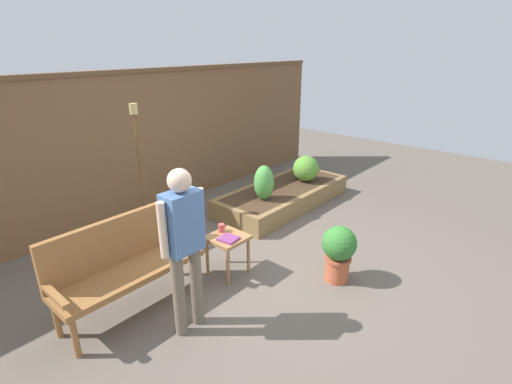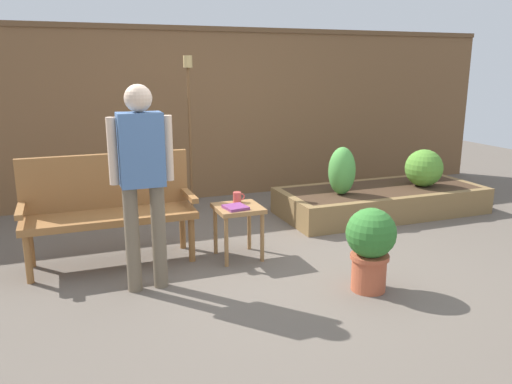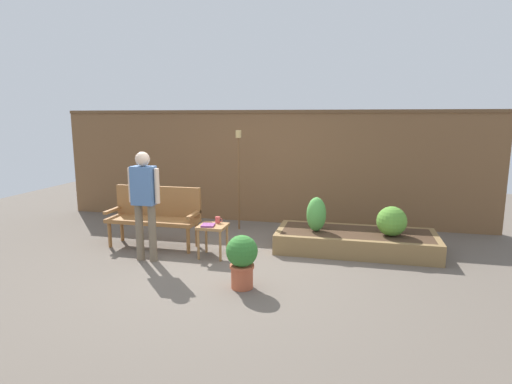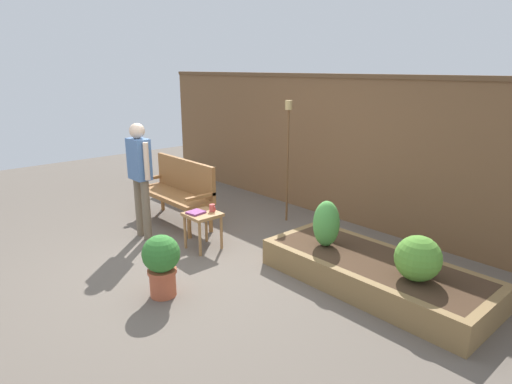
{
  "view_description": "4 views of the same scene",
  "coord_description": "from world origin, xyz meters",
  "px_view_note": "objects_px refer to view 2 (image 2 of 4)",
  "views": [
    {
      "loc": [
        -2.94,
        -2.38,
        2.48
      ],
      "look_at": [
        0.37,
        0.52,
        0.76
      ],
      "focal_mm": 26.65,
      "sensor_mm": 36.0,
      "label": 1
    },
    {
      "loc": [
        -1.71,
        -3.75,
        1.68
      ],
      "look_at": [
        -0.08,
        0.52,
        0.55
      ],
      "focal_mm": 35.62,
      "sensor_mm": 36.0,
      "label": 2
    },
    {
      "loc": [
        1.65,
        -5.28,
        2.03
      ],
      "look_at": [
        0.28,
        0.54,
        0.96
      ],
      "focal_mm": 29.47,
      "sensor_mm": 36.0,
      "label": 3
    },
    {
      "loc": [
        4.01,
        -2.64,
        2.25
      ],
      "look_at": [
        -0.07,
        1.02,
        0.68
      ],
      "focal_mm": 30.67,
      "sensor_mm": 36.0,
      "label": 4
    }
  ],
  "objects_px": {
    "garden_bench": "(108,201)",
    "person_by_bench": "(142,171)",
    "side_table": "(238,215)",
    "shrub_far_corner": "(424,168)",
    "book_on_table": "(236,207)",
    "cup_on_table": "(237,197)",
    "tiki_torch": "(189,108)",
    "potted_boxwood": "(370,244)",
    "shrub_near_bench": "(342,171)"
  },
  "relations": [
    {
      "from": "potted_boxwood",
      "to": "side_table",
      "type": "bearing_deg",
      "value": 125.3
    },
    {
      "from": "shrub_near_bench",
      "to": "shrub_far_corner",
      "type": "xyz_separation_m",
      "value": [
        1.1,
        0.0,
        -0.05
      ]
    },
    {
      "from": "shrub_near_bench",
      "to": "shrub_far_corner",
      "type": "bearing_deg",
      "value": 0.0
    },
    {
      "from": "shrub_near_bench",
      "to": "cup_on_table",
      "type": "bearing_deg",
      "value": -158.64
    },
    {
      "from": "side_table",
      "to": "cup_on_table",
      "type": "height_order",
      "value": "cup_on_table"
    },
    {
      "from": "garden_bench",
      "to": "potted_boxwood",
      "type": "bearing_deg",
      "value": -36.94
    },
    {
      "from": "shrub_far_corner",
      "to": "cup_on_table",
      "type": "bearing_deg",
      "value": -167.67
    },
    {
      "from": "cup_on_table",
      "to": "book_on_table",
      "type": "height_order",
      "value": "cup_on_table"
    },
    {
      "from": "cup_on_table",
      "to": "person_by_bench",
      "type": "height_order",
      "value": "person_by_bench"
    },
    {
      "from": "shrub_far_corner",
      "to": "potted_boxwood",
      "type": "bearing_deg",
      "value": -137.4
    },
    {
      "from": "book_on_table",
      "to": "shrub_far_corner",
      "type": "xyz_separation_m",
      "value": [
        2.59,
        0.74,
        0.03
      ]
    },
    {
      "from": "potted_boxwood",
      "to": "shrub_far_corner",
      "type": "bearing_deg",
      "value": 42.6
    },
    {
      "from": "potted_boxwood",
      "to": "garden_bench",
      "type": "bearing_deg",
      "value": 143.06
    },
    {
      "from": "shrub_far_corner",
      "to": "person_by_bench",
      "type": "distance_m",
      "value": 3.59
    },
    {
      "from": "book_on_table",
      "to": "tiki_torch",
      "type": "bearing_deg",
      "value": 81.42
    },
    {
      "from": "garden_bench",
      "to": "potted_boxwood",
      "type": "distance_m",
      "value": 2.24
    },
    {
      "from": "book_on_table",
      "to": "shrub_far_corner",
      "type": "relative_size",
      "value": 0.44
    },
    {
      "from": "garden_bench",
      "to": "tiki_torch",
      "type": "relative_size",
      "value": 0.8
    },
    {
      "from": "cup_on_table",
      "to": "book_on_table",
      "type": "distance_m",
      "value": 0.22
    },
    {
      "from": "book_on_table",
      "to": "person_by_bench",
      "type": "height_order",
      "value": "person_by_bench"
    },
    {
      "from": "shrub_near_bench",
      "to": "tiki_torch",
      "type": "relative_size",
      "value": 0.29
    },
    {
      "from": "person_by_bench",
      "to": "tiki_torch",
      "type": "bearing_deg",
      "value": 66.76
    },
    {
      "from": "garden_bench",
      "to": "cup_on_table",
      "type": "xyz_separation_m",
      "value": [
        1.11,
        -0.21,
        -0.02
      ]
    },
    {
      "from": "cup_on_table",
      "to": "tiki_torch",
      "type": "height_order",
      "value": "tiki_torch"
    },
    {
      "from": "garden_bench",
      "to": "shrub_far_corner",
      "type": "distance_m",
      "value": 3.63
    },
    {
      "from": "garden_bench",
      "to": "shrub_near_bench",
      "type": "xyz_separation_m",
      "value": [
        2.51,
        0.34,
        0.02
      ]
    },
    {
      "from": "side_table",
      "to": "book_on_table",
      "type": "distance_m",
      "value": 0.13
    },
    {
      "from": "side_table",
      "to": "shrub_far_corner",
      "type": "bearing_deg",
      "value": 14.86
    },
    {
      "from": "cup_on_table",
      "to": "shrub_near_bench",
      "type": "xyz_separation_m",
      "value": [
        1.4,
        0.55,
        0.04
      ]
    },
    {
      "from": "cup_on_table",
      "to": "person_by_bench",
      "type": "distance_m",
      "value": 1.11
    },
    {
      "from": "shrub_far_corner",
      "to": "tiki_torch",
      "type": "bearing_deg",
      "value": 160.95
    },
    {
      "from": "side_table",
      "to": "tiki_torch",
      "type": "distance_m",
      "value": 1.77
    },
    {
      "from": "garden_bench",
      "to": "person_by_bench",
      "type": "relative_size",
      "value": 0.92
    },
    {
      "from": "potted_boxwood",
      "to": "person_by_bench",
      "type": "bearing_deg",
      "value": 158.13
    },
    {
      "from": "potted_boxwood",
      "to": "person_by_bench",
      "type": "distance_m",
      "value": 1.8
    },
    {
      "from": "book_on_table",
      "to": "shrub_far_corner",
      "type": "bearing_deg",
      "value": 7.68
    },
    {
      "from": "book_on_table",
      "to": "side_table",
      "type": "bearing_deg",
      "value": 47.23
    },
    {
      "from": "potted_boxwood",
      "to": "shrub_near_bench",
      "type": "distance_m",
      "value": 1.84
    },
    {
      "from": "person_by_bench",
      "to": "cup_on_table",
      "type": "bearing_deg",
      "value": 28.75
    },
    {
      "from": "side_table",
      "to": "book_on_table",
      "type": "relative_size",
      "value": 2.46
    },
    {
      "from": "shrub_near_bench",
      "to": "tiki_torch",
      "type": "distance_m",
      "value": 1.85
    },
    {
      "from": "cup_on_table",
      "to": "shrub_near_bench",
      "type": "height_order",
      "value": "shrub_near_bench"
    },
    {
      "from": "potted_boxwood",
      "to": "tiki_torch",
      "type": "xyz_separation_m",
      "value": [
        -0.75,
        2.57,
        0.85
      ]
    },
    {
      "from": "tiki_torch",
      "to": "person_by_bench",
      "type": "bearing_deg",
      "value": -113.24
    },
    {
      "from": "side_table",
      "to": "shrub_far_corner",
      "type": "relative_size",
      "value": 1.1
    },
    {
      "from": "cup_on_table",
      "to": "tiki_torch",
      "type": "xyz_separation_m",
      "value": [
        -0.08,
        1.44,
        0.69
      ]
    },
    {
      "from": "shrub_far_corner",
      "to": "person_by_bench",
      "type": "height_order",
      "value": "person_by_bench"
    },
    {
      "from": "garden_bench",
      "to": "cup_on_table",
      "type": "distance_m",
      "value": 1.13
    },
    {
      "from": "shrub_near_bench",
      "to": "garden_bench",
      "type": "bearing_deg",
      "value": -172.33
    },
    {
      "from": "shrub_near_bench",
      "to": "shrub_far_corner",
      "type": "distance_m",
      "value": 1.11
    }
  ]
}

